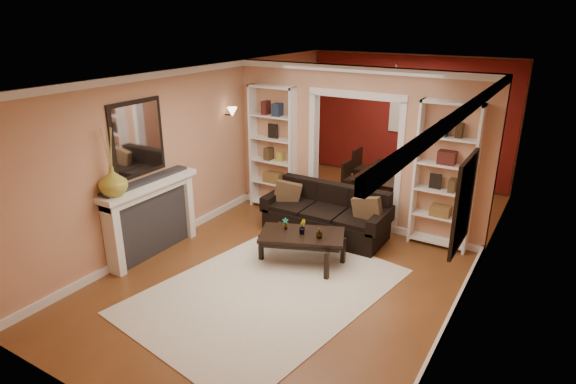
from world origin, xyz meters
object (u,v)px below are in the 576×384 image
Objects in this scene: coffee_table at (302,248)px; bookshelf_left at (273,149)px; bookshelf_right at (445,177)px; sofa at (326,212)px; dining_table at (387,186)px; fireplace at (153,219)px.

bookshelf_left is at bearing 111.02° from coffee_table.
bookshelf_left is 3.10m from bookshelf_right.
sofa is at bearing -161.23° from bookshelf_right.
bookshelf_left reaches higher than coffee_table.
sofa reaches higher than dining_table.
dining_table is at bearing 64.09° from coffee_table.
sofa is 1.25× the size of dining_table.
bookshelf_left is 1.00× the size of bookshelf_right.
sofa is 0.90× the size of bookshelf_right.
bookshelf_right is at bearing -136.99° from dining_table.
fireplace is (-0.54, -2.53, -0.57)m from bookshelf_left.
coffee_table is 0.74× the size of dining_table.
coffee_table is at bearing -134.64° from bookshelf_right.
bookshelf_right reaches higher than sofa.
dining_table is at bearing 81.51° from sofa.
dining_table is (0.18, 3.10, 0.06)m from coffee_table.
coffee_table is at bearing -46.48° from bookshelf_left.
bookshelf_left is at bearing 77.95° from fireplace.
bookshelf_right is 1.39× the size of dining_table.
coffee_table is 0.53× the size of bookshelf_left.
dining_table is at bearing 133.01° from bookshelf_right.
bookshelf_left reaches higher than dining_table.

